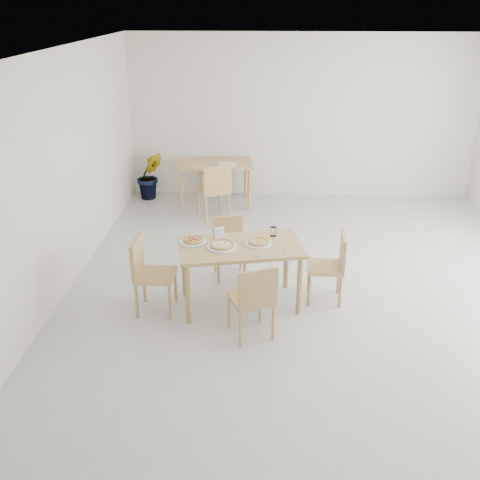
{
  "coord_description": "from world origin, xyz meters",
  "views": [
    {
      "loc": [
        -0.57,
        -6.28,
        3.32
      ],
      "look_at": [
        -0.87,
        -0.53,
        0.82
      ],
      "focal_mm": 42.0,
      "sensor_mm": 36.0,
      "label": 1
    }
  ],
  "objects_px": {
    "chair_west": "(148,270)",
    "plate_empty": "(227,164)",
    "chair_back_n": "(213,167)",
    "plate_mushroom": "(222,247)",
    "plate_margherita": "(259,243)",
    "pizza_margherita": "(259,242)",
    "potted_plant": "(150,176)",
    "pizza_pepperoni": "(193,240)",
    "tumbler_a": "(273,231)",
    "chair_north": "(229,243)",
    "second_table": "(214,168)",
    "plate_pepperoni": "(193,242)",
    "pizza_mushroom": "(222,245)",
    "chair_south": "(254,297)",
    "chair_back_s": "(215,188)",
    "napkin_holder": "(219,234)",
    "chair_east": "(332,263)",
    "tumbler_b": "(217,234)",
    "main_table": "(240,253)"
  },
  "relations": [
    {
      "from": "pizza_margherita",
      "to": "tumbler_a",
      "type": "distance_m",
      "value": 0.3
    },
    {
      "from": "chair_east",
      "to": "plate_mushroom",
      "type": "bearing_deg",
      "value": -77.14
    },
    {
      "from": "chair_south",
      "to": "plate_margherita",
      "type": "height_order",
      "value": "chair_south"
    },
    {
      "from": "tumbler_a",
      "to": "plate_empty",
      "type": "xyz_separation_m",
      "value": [
        -0.76,
        2.98,
        -0.04
      ]
    },
    {
      "from": "plate_empty",
      "to": "pizza_mushroom",
      "type": "bearing_deg",
      "value": -86.65
    },
    {
      "from": "plate_pepperoni",
      "to": "second_table",
      "type": "bearing_deg",
      "value": 91.4
    },
    {
      "from": "second_table",
      "to": "plate_margherita",
      "type": "bearing_deg",
      "value": -84.47
    },
    {
      "from": "pizza_pepperoni",
      "to": "tumbler_b",
      "type": "relative_size",
      "value": 2.29
    },
    {
      "from": "chair_east",
      "to": "plate_empty",
      "type": "relative_size",
      "value": 2.89
    },
    {
      "from": "plate_margherita",
      "to": "chair_west",
      "type": "bearing_deg",
      "value": -169.34
    },
    {
      "from": "tumbler_a",
      "to": "chair_back_s",
      "type": "relative_size",
      "value": 0.11
    },
    {
      "from": "plate_margherita",
      "to": "pizza_pepperoni",
      "type": "distance_m",
      "value": 0.75
    },
    {
      "from": "potted_plant",
      "to": "plate_empty",
      "type": "bearing_deg",
      "value": -15.88
    },
    {
      "from": "chair_south",
      "to": "chair_back_s",
      "type": "xyz_separation_m",
      "value": [
        -0.72,
        3.41,
        0.04
      ]
    },
    {
      "from": "tumbler_a",
      "to": "chair_east",
      "type": "bearing_deg",
      "value": -11.66
    },
    {
      "from": "chair_west",
      "to": "chair_back_s",
      "type": "distance_m",
      "value": 2.92
    },
    {
      "from": "chair_east",
      "to": "plate_empty",
      "type": "bearing_deg",
      "value": -151.97
    },
    {
      "from": "second_table",
      "to": "chair_north",
      "type": "bearing_deg",
      "value": -88.93
    },
    {
      "from": "pizza_mushroom",
      "to": "tumbler_a",
      "type": "xyz_separation_m",
      "value": [
        0.57,
        0.36,
        0.02
      ]
    },
    {
      "from": "pizza_pepperoni",
      "to": "chair_back_n",
      "type": "relative_size",
      "value": 0.29
    },
    {
      "from": "chair_south",
      "to": "pizza_pepperoni",
      "type": "height_order",
      "value": "chair_south"
    },
    {
      "from": "pizza_pepperoni",
      "to": "chair_back_s",
      "type": "xyz_separation_m",
      "value": [
        -0.0,
        2.64,
        -0.24
      ]
    },
    {
      "from": "chair_south",
      "to": "plate_empty",
      "type": "xyz_separation_m",
      "value": [
        -0.57,
        4.0,
        0.27
      ]
    },
    {
      "from": "tumbler_a",
      "to": "plate_pepperoni",
      "type": "bearing_deg",
      "value": -164.95
    },
    {
      "from": "main_table",
      "to": "second_table",
      "type": "relative_size",
      "value": 1.1
    },
    {
      "from": "plate_empty",
      "to": "plate_mushroom",
      "type": "bearing_deg",
      "value": -86.65
    },
    {
      "from": "chair_west",
      "to": "pizza_margherita",
      "type": "xyz_separation_m",
      "value": [
        1.23,
        0.23,
        0.27
      ]
    },
    {
      "from": "main_table",
      "to": "chair_north",
      "type": "distance_m",
      "value": 0.8
    },
    {
      "from": "plate_pepperoni",
      "to": "pizza_pepperoni",
      "type": "distance_m",
      "value": 0.02
    },
    {
      "from": "tumbler_a",
      "to": "tumbler_b",
      "type": "xyz_separation_m",
      "value": [
        -0.65,
        -0.1,
        -0.0
      ]
    },
    {
      "from": "pizza_pepperoni",
      "to": "plate_empty",
      "type": "bearing_deg",
      "value": 87.45
    },
    {
      "from": "chair_west",
      "to": "pizza_mushroom",
      "type": "relative_size",
      "value": 2.6
    },
    {
      "from": "chair_west",
      "to": "napkin_holder",
      "type": "bearing_deg",
      "value": -63.98
    },
    {
      "from": "plate_margherita",
      "to": "pizza_margherita",
      "type": "relative_size",
      "value": 1.06
    },
    {
      "from": "chair_east",
      "to": "pizza_pepperoni",
      "type": "distance_m",
      "value": 1.63
    },
    {
      "from": "plate_pepperoni",
      "to": "plate_mushroom",
      "type": "bearing_deg",
      "value": -19.18
    },
    {
      "from": "pizza_margherita",
      "to": "potted_plant",
      "type": "xyz_separation_m",
      "value": [
        -1.99,
        3.64,
        -0.36
      ]
    },
    {
      "from": "chair_south",
      "to": "chair_east",
      "type": "bearing_deg",
      "value": -158.44
    },
    {
      "from": "chair_west",
      "to": "plate_margherita",
      "type": "height_order",
      "value": "chair_west"
    },
    {
      "from": "chair_back_n",
      "to": "chair_south",
      "type": "bearing_deg",
      "value": -71.1
    },
    {
      "from": "chair_north",
      "to": "second_table",
      "type": "bearing_deg",
      "value": 87.46
    },
    {
      "from": "chair_back_n",
      "to": "chair_west",
      "type": "bearing_deg",
      "value": -85.73
    },
    {
      "from": "pizza_margherita",
      "to": "chair_back_n",
      "type": "height_order",
      "value": "chair_back_n"
    },
    {
      "from": "plate_pepperoni",
      "to": "tumbler_b",
      "type": "distance_m",
      "value": 0.3
    },
    {
      "from": "tumbler_a",
      "to": "pizza_mushroom",
      "type": "bearing_deg",
      "value": -147.48
    },
    {
      "from": "chair_south",
      "to": "plate_margherita",
      "type": "bearing_deg",
      "value": -115.07
    },
    {
      "from": "main_table",
      "to": "plate_empty",
      "type": "relative_size",
      "value": 5.22
    },
    {
      "from": "chair_west",
      "to": "plate_empty",
      "type": "bearing_deg",
      "value": -9.57
    },
    {
      "from": "plate_margherita",
      "to": "plate_pepperoni",
      "type": "relative_size",
      "value": 1.02
    },
    {
      "from": "main_table",
      "to": "plate_empty",
      "type": "height_order",
      "value": "plate_empty"
    }
  ]
}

